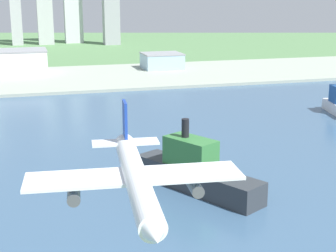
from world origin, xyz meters
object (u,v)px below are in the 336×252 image
Objects in this scene: warehouse_main at (20,61)px; warehouse_annex at (162,61)px; container_barge at (195,171)px; airplane_landing at (136,178)px.

warehouse_annex is at bearing -2.03° from warehouse_main.
container_barge is 1.17× the size of warehouse_main.
airplane_landing is 0.85× the size of warehouse_main.
airplane_landing reaches higher than warehouse_main.
container_barge is at bearing -103.11° from warehouse_annex.
warehouse_annex is at bearing 76.89° from container_barge.
airplane_landing is at bearing -105.91° from warehouse_annex.
container_barge is at bearing 66.28° from airplane_landing.
warehouse_main is 1.26× the size of warehouse_annex.
airplane_landing is 417.47m from warehouse_main.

